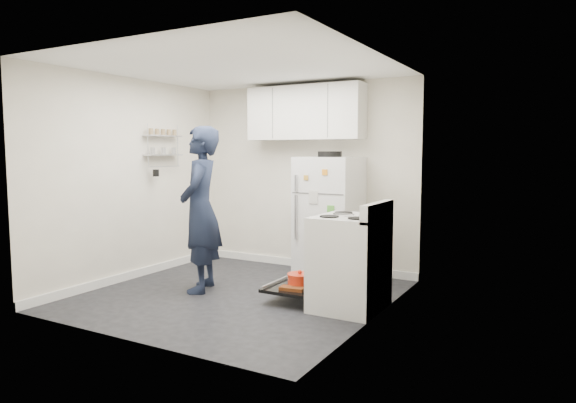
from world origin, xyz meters
The scene contains 7 objects.
room centered at (-0.03, 0.03, 1.21)m, with size 3.21×3.21×2.51m.
electric_range centered at (1.26, 0.15, 0.47)m, with size 0.66×0.76×1.10m.
open_oven_door centered at (0.69, 0.14, 0.18)m, with size 0.55×0.70×0.22m.
refrigerator centered at (0.54, 1.25, 0.77)m, with size 0.72×0.74×1.60m.
upper_cabinets centered at (0.10, 1.43, 2.10)m, with size 1.60×0.33×0.70m, color silver.
wall_shelf_rack centered at (-1.52, 0.49, 1.68)m, with size 0.14×0.60×0.61m.
person centered at (-0.48, -0.04, 0.94)m, with size 0.69×0.45×1.88m, color black.
Camera 1 is at (3.23, -4.61, 1.59)m, focal length 32.00 mm.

